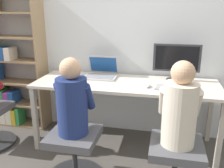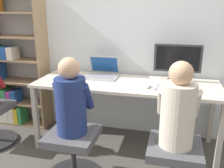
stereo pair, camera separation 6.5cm
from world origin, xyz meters
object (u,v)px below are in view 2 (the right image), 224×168
object	(u,v)px
desktop_monitor	(177,62)
bookshelf	(3,66)
person_at_monitor	(178,109)
keyboard	(177,89)
laptop	(102,73)
office_chair_left	(173,168)
office_chair_right	(73,154)
person_at_laptop	(71,100)

from	to	relation	value
desktop_monitor	bookshelf	distance (m)	2.25
desktop_monitor	person_at_monitor	xyz separation A→B (m)	(0.02, -0.90, -0.19)
keyboard	laptop	bearing A→B (deg)	161.93
office_chair_left	person_at_monitor	world-z (taller)	person_at_monitor
office_chair_right	bookshelf	xyz separation A→B (m)	(-1.36, 0.93, 0.55)
desktop_monitor	keyboard	distance (m)	0.39
laptop	person_at_laptop	distance (m)	0.86
laptop	keyboard	world-z (taller)	laptop
bookshelf	person_at_monitor	bearing A→B (deg)	-22.10
desktop_monitor	office_chair_right	bearing A→B (deg)	-133.99
desktop_monitor	person_at_monitor	size ratio (longest dim) A/B	0.74
office_chair_left	person_at_monitor	xyz separation A→B (m)	(0.00, 0.01, 0.53)
keyboard	person_at_laptop	bearing A→B (deg)	-146.99
office_chair_left	bookshelf	xyz separation A→B (m)	(-2.26, 0.92, 0.55)
person_at_laptop	bookshelf	size ratio (longest dim) A/B	0.38
laptop	person_at_laptop	bearing A→B (deg)	-92.02
desktop_monitor	person_at_laptop	distance (m)	1.28
keyboard	office_chair_left	world-z (taller)	keyboard
keyboard	office_chair_right	size ratio (longest dim) A/B	0.83
laptop	person_at_laptop	world-z (taller)	person_at_laptop
bookshelf	office_chair_left	bearing A→B (deg)	-22.21
laptop	keyboard	bearing A→B (deg)	-18.07
keyboard	person_at_monitor	xyz separation A→B (m)	(0.01, -0.57, 0.01)
desktop_monitor	laptop	bearing A→B (deg)	-176.78
person_at_monitor	person_at_laptop	world-z (taller)	person_at_monitor
office_chair_right	person_at_monitor	world-z (taller)	person_at_monitor
person_at_laptop	laptop	bearing A→B (deg)	87.98
laptop	person_at_monitor	xyz separation A→B (m)	(0.87, -0.85, -0.02)
person_at_laptop	office_chair_left	bearing A→B (deg)	0.23
desktop_monitor	keyboard	world-z (taller)	desktop_monitor
laptop	office_chair_left	xyz separation A→B (m)	(0.87, -0.85, -0.56)
person_at_monitor	bookshelf	distance (m)	2.44
office_chair_left	person_at_laptop	world-z (taller)	person_at_laptop
office_chair_right	person_at_monitor	xyz separation A→B (m)	(0.90, 0.01, 0.53)
desktop_monitor	office_chair_right	distance (m)	1.46
laptop	bookshelf	xyz separation A→B (m)	(-1.39, 0.07, -0.01)
person_at_monitor	bookshelf	size ratio (longest dim) A/B	0.39
keyboard	office_chair_right	world-z (taller)	keyboard
keyboard	bookshelf	bearing A→B (deg)	171.20
keyboard	person_at_monitor	world-z (taller)	person_at_monitor
office_chair_right	laptop	bearing A→B (deg)	87.99
person_at_laptop	person_at_monitor	bearing A→B (deg)	0.56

